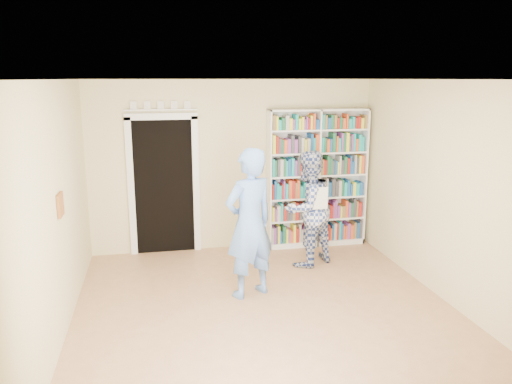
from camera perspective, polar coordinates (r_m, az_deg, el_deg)
floor at (r=6.03m, az=1.40°, el=-13.85°), size 5.00×5.00×0.00m
ceiling at (r=5.39m, az=1.56°, el=12.74°), size 5.00×5.00×0.00m
wall_back at (r=7.96m, az=-2.62°, el=3.01°), size 4.50×0.00×4.50m
wall_left at (r=5.52m, az=-21.95°, el=-2.38°), size 0.00×5.00×5.00m
wall_right at (r=6.44m, az=21.36°, el=-0.23°), size 0.00×5.00×5.00m
bookshelf at (r=8.17m, az=6.96°, el=1.62°), size 1.63×0.31×2.24m
doorway at (r=7.88m, az=-10.51°, el=1.43°), size 1.10×0.08×2.43m
wall_art at (r=5.69m, az=-21.46°, el=-1.37°), size 0.03×0.25×0.25m
man_blue at (r=6.21m, az=-0.75°, el=-3.62°), size 0.82×0.70×1.90m
man_plaid at (r=7.32m, az=5.89°, el=-1.92°), size 1.04×0.96×1.70m
paper_sheet at (r=7.06m, az=7.36°, el=-0.72°), size 0.22×0.02×0.32m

